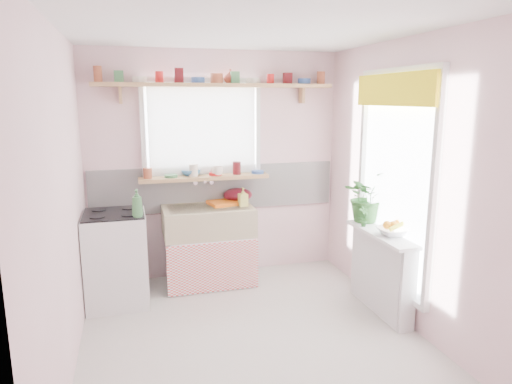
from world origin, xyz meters
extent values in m
plane|color=beige|center=(0.00, 0.00, 0.00)|extent=(3.20, 3.20, 0.00)
plane|color=white|center=(0.00, 0.00, 2.50)|extent=(3.20, 3.20, 0.00)
plane|color=#FDD4D9|center=(0.00, 1.60, 1.25)|extent=(2.80, 0.00, 2.80)
plane|color=#FDD4D9|center=(0.00, -1.60, 1.25)|extent=(2.80, 0.00, 2.80)
plane|color=#FDD4D9|center=(-1.40, 0.00, 1.25)|extent=(0.00, 3.20, 3.20)
plane|color=#FDD4D9|center=(1.40, 0.00, 1.25)|extent=(0.00, 3.20, 3.20)
cube|color=white|center=(0.00, 1.59, 1.00)|extent=(2.74, 0.03, 0.50)
cube|color=pink|center=(0.00, 1.58, 0.80)|extent=(2.74, 0.02, 0.12)
cube|color=white|center=(-0.15, 1.60, 1.65)|extent=(1.20, 0.01, 1.00)
cube|color=white|center=(-0.15, 1.53, 1.65)|extent=(1.15, 0.02, 0.95)
cube|color=white|center=(1.40, 0.20, 1.25)|extent=(0.01, 1.10, 1.90)
cube|color=yellow|center=(1.31, 0.20, 2.06)|extent=(0.03, 1.20, 0.28)
cube|color=white|center=(-0.15, 1.30, 0.28)|extent=(0.85, 0.55, 0.55)
cube|color=#E94544|center=(-0.15, 1.02, 0.28)|extent=(0.95, 0.02, 0.53)
cube|color=#C5B590|center=(-0.15, 1.30, 0.70)|extent=(0.95, 0.55, 0.30)
cylinder|color=silver|center=(-0.15, 1.55, 1.10)|extent=(0.03, 0.22, 0.03)
cube|color=white|center=(-1.10, 1.05, 0.45)|extent=(0.58, 0.58, 0.90)
cube|color=black|center=(-1.10, 1.05, 0.91)|extent=(0.56, 0.56, 0.02)
cylinder|color=black|center=(-1.24, 0.91, 0.92)|extent=(0.14, 0.14, 0.01)
cylinder|color=black|center=(-0.96, 0.91, 0.92)|extent=(0.14, 0.14, 0.01)
cylinder|color=black|center=(-1.24, 1.19, 0.92)|extent=(0.14, 0.14, 0.01)
cylinder|color=black|center=(-0.96, 1.19, 0.92)|extent=(0.14, 0.14, 0.01)
cube|color=white|center=(1.30, 0.20, 0.38)|extent=(0.15, 0.90, 0.75)
cube|color=white|center=(1.27, 0.20, 0.76)|extent=(0.22, 0.95, 0.03)
cube|color=tan|center=(-0.15, 1.48, 1.14)|extent=(1.40, 0.22, 0.04)
cube|color=tan|center=(0.00, 1.47, 2.12)|extent=(2.52, 0.24, 0.04)
cylinder|color=#A55133|center=(-1.18, 1.47, 2.20)|extent=(0.11, 0.11, 0.12)
cylinder|color=#3F7F4C|center=(-0.98, 1.47, 2.20)|extent=(0.11, 0.11, 0.12)
cylinder|color=silver|center=(-0.79, 1.47, 2.17)|extent=(0.11, 0.11, 0.06)
cylinder|color=red|center=(-0.59, 1.47, 2.20)|extent=(0.11, 0.11, 0.12)
cylinder|color=#590F14|center=(-0.39, 1.47, 2.20)|extent=(0.11, 0.11, 0.12)
cylinder|color=#3359A5|center=(-0.20, 1.47, 2.17)|extent=(0.11, 0.11, 0.06)
cylinder|color=#A55133|center=(0.00, 1.47, 2.20)|extent=(0.11, 0.11, 0.12)
cylinder|color=#3F7F4C|center=(0.20, 1.47, 2.20)|extent=(0.11, 0.11, 0.12)
cylinder|color=silver|center=(0.39, 1.47, 2.17)|extent=(0.11, 0.11, 0.06)
cylinder|color=red|center=(0.59, 1.47, 2.20)|extent=(0.11, 0.11, 0.12)
cylinder|color=#590F14|center=(0.79, 1.47, 2.20)|extent=(0.11, 0.11, 0.12)
cylinder|color=#3359A5|center=(0.98, 1.47, 2.17)|extent=(0.11, 0.11, 0.06)
cylinder|color=#A55133|center=(1.18, 1.47, 2.20)|extent=(0.11, 0.11, 0.12)
cylinder|color=#A55133|center=(-0.77, 1.48, 1.22)|extent=(0.11, 0.11, 0.12)
cylinder|color=#3F7F4C|center=(-0.52, 1.48, 1.22)|extent=(0.11, 0.11, 0.12)
cylinder|color=silver|center=(-0.27, 1.48, 1.19)|extent=(0.11, 0.11, 0.06)
cylinder|color=red|center=(-0.03, 1.48, 1.22)|extent=(0.11, 0.11, 0.12)
cylinder|color=#590F14|center=(0.22, 1.48, 1.22)|extent=(0.11, 0.11, 0.12)
cylinder|color=#3359A5|center=(0.47, 1.48, 1.19)|extent=(0.11, 0.11, 0.06)
cube|color=orange|center=(0.06, 1.39, 0.87)|extent=(0.41, 0.34, 0.04)
ellipsoid|color=#560E1C|center=(0.22, 1.50, 0.92)|extent=(0.39, 0.39, 0.15)
imported|color=#2B6026|center=(1.33, 0.60, 1.03)|extent=(0.58, 0.55, 0.51)
imported|color=white|center=(1.33, 0.10, 0.81)|extent=(0.28, 0.28, 0.07)
imported|color=#265B24|center=(1.21, 0.42, 0.88)|extent=(0.12, 0.10, 0.20)
imported|color=#CBC35A|center=(0.22, 1.26, 0.95)|extent=(0.10, 0.10, 0.20)
imported|color=silver|center=(-0.01, 1.45, 1.21)|extent=(0.14, 0.14, 0.10)
imported|color=teal|center=(-0.29, 1.54, 1.19)|extent=(0.21, 0.21, 0.07)
imported|color=#993D2F|center=(0.16, 1.53, 2.21)|extent=(0.15, 0.15, 0.15)
imported|color=#3D7B44|center=(-0.88, 0.83, 1.04)|extent=(0.12, 0.12, 0.26)
sphere|color=orange|center=(1.33, 0.10, 0.87)|extent=(0.08, 0.08, 0.08)
sphere|color=orange|center=(1.39, 0.13, 0.87)|extent=(0.08, 0.08, 0.08)
sphere|color=orange|center=(1.28, 0.12, 0.87)|extent=(0.08, 0.08, 0.08)
cylinder|color=#F7F235|center=(1.35, 0.05, 0.88)|extent=(0.18, 0.04, 0.10)
camera|label=1|loc=(-0.92, -3.38, 1.99)|focal=32.00mm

